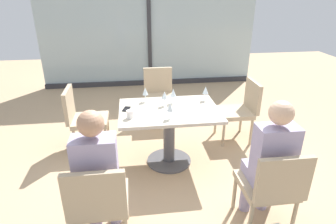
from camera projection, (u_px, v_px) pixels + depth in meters
name	position (u px, v px, depth m)	size (l,w,h in m)	color
ground_plane	(169.00, 161.00, 3.70)	(12.00, 12.00, 0.00)	tan
window_wall_backdrop	(149.00, 30.00, 6.11)	(4.61, 0.10, 2.70)	#A3B7BC
dining_table_main	(169.00, 124.00, 3.49)	(1.18, 0.84, 0.73)	#BCB29E
chair_front_left	(99.00, 200.00, 2.31)	(0.46, 0.50, 0.87)	tan
chair_front_right	(272.00, 185.00, 2.48)	(0.46, 0.50, 0.87)	tan
chair_far_left	(82.00, 115.00, 3.81)	(0.50, 0.46, 0.87)	tan
chair_far_right	(241.00, 107.00, 4.07)	(0.50, 0.46, 0.87)	tan
chair_near_window	(159.00, 93.00, 4.61)	(0.46, 0.51, 0.87)	tan
person_front_left	(98.00, 171.00, 2.32)	(0.34, 0.39, 1.26)	#9E93B7
person_front_right	(270.00, 158.00, 2.50)	(0.34, 0.39, 1.26)	#9E93B7
wine_glass_0	(145.00, 92.00, 3.58)	(0.07, 0.07, 0.18)	silver
wine_glass_1	(164.00, 95.00, 3.46)	(0.07, 0.07, 0.18)	silver
wine_glass_2	(205.00, 90.00, 3.62)	(0.07, 0.07, 0.18)	silver
wine_glass_3	(170.00, 107.00, 3.12)	(0.07, 0.07, 0.18)	silver
wine_glass_4	(173.00, 93.00, 3.54)	(0.07, 0.07, 0.18)	silver
coffee_cup	(130.00, 114.00, 3.16)	(0.08, 0.08, 0.09)	white
cell_phone_on_table	(126.00, 109.00, 3.40)	(0.07, 0.14, 0.01)	black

